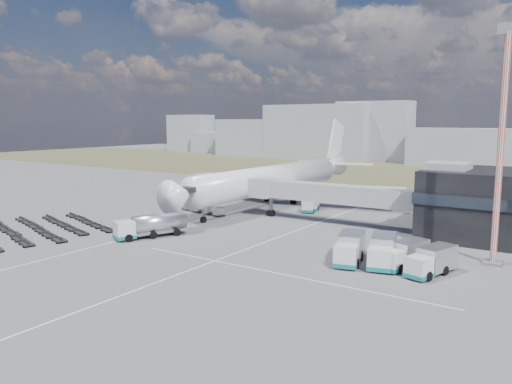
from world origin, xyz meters
The scene contains 14 objects.
ground centered at (0.00, 0.00, 0.00)m, with size 420.00×420.00×0.00m, color #565659.
grass_strip centered at (0.00, 110.00, 0.01)m, with size 420.00×90.00×0.01m, color brown.
lane_markings centered at (9.77, 3.00, 0.01)m, with size 47.12×110.00×0.01m.
jet_bridge centered at (15.90, 20.42, 5.05)m, with size 30.30×3.80×7.05m.
airliner centered at (0.00, 32.38, 5.29)m, with size 51.59×64.53×17.62m.
skyline centered at (-8.92, 147.84, 9.85)m, with size 293.98×26.44×25.08m.
fuel_tanker centered at (0.27, -3.31, 1.72)m, with size 6.82×10.80×3.44m.
pushback_tug centered at (-4.00, 4.32, 0.68)m, with size 2.92×1.64×1.35m, color silver.
catering_truck centered at (10.07, 28.53, 1.31)m, with size 3.62×5.99×2.57m.
service_trucks_near centered at (31.83, 1.29, 1.73)m, with size 8.30×9.25×3.18m.
service_trucks_far centered at (37.88, 1.62, 1.57)m, with size 7.77×8.57×2.89m.
uld_row centered at (-6.94, 15.74, 0.92)m, with size 13.96×4.15×1.53m.
baggage_dollies centered at (-19.00, -12.21, 0.35)m, with size 26.55×26.87×0.69m.
floodlight_mast centered at (44.65, 9.60, 14.07)m, with size 2.68×2.17×28.08m.
Camera 1 is at (53.40, -54.57, 17.16)m, focal length 35.00 mm.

